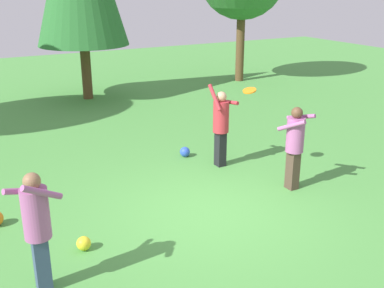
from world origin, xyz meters
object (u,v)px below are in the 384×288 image
ball_blue (185,152)px  person_catcher (295,141)px  person_thrower (221,122)px  person_bystander (37,223)px  ball_yellow (84,243)px  frisbee (250,90)px

ball_blue → person_catcher: bearing=-68.1°
person_thrower → ball_blue: person_thrower is taller
person_bystander → ball_yellow: person_bystander is taller
ball_yellow → person_catcher: bearing=3.0°
person_catcher → ball_yellow: size_ratio=7.48×
person_bystander → ball_blue: bearing=19.1°
frisbee → ball_yellow: frisbee is taller
person_thrower → person_catcher: bearing=6.7°
person_bystander → ball_blue: size_ratio=7.10×
ball_blue → ball_yellow: size_ratio=1.07×
person_bystander → person_thrower: bearing=8.7°
person_catcher → ball_yellow: person_catcher is taller
person_bystander → frisbee: bearing=-0.0°
person_bystander → ball_blue: person_bystander is taller
ball_yellow → person_thrower: bearing=27.8°
frisbee → ball_yellow: 4.32m
person_thrower → person_bystander: person_thrower is taller
person_bystander → person_catcher: bearing=-11.8°
ball_blue → person_bystander: bearing=-138.8°
person_bystander → ball_yellow: bearing=20.8°
ball_blue → ball_yellow: (-3.20, -2.76, -0.01)m
person_bystander → ball_yellow: 1.33m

